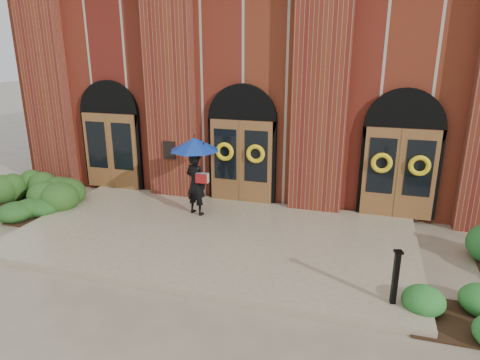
% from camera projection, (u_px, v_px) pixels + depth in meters
% --- Properties ---
extents(ground, '(90.00, 90.00, 0.00)m').
position_uv_depth(ground, '(210.00, 241.00, 10.84)').
color(ground, gray).
rests_on(ground, ground).
extents(landing, '(10.00, 5.30, 0.15)m').
position_uv_depth(landing, '(212.00, 236.00, 10.95)').
color(landing, tan).
rests_on(landing, ground).
extents(church_building, '(16.20, 12.53, 7.00)m').
position_uv_depth(church_building, '(283.00, 77.00, 17.81)').
color(church_building, maroon).
rests_on(church_building, ground).
extents(man_with_umbrella, '(1.76, 1.76, 2.21)m').
position_uv_depth(man_with_umbrella, '(195.00, 161.00, 11.77)').
color(man_with_umbrella, black).
rests_on(man_with_umbrella, landing).
extents(metal_post, '(0.18, 0.18, 1.07)m').
position_uv_depth(metal_post, '(396.00, 276.00, 7.80)').
color(metal_post, black).
rests_on(metal_post, landing).
extents(hedge_wall_left, '(3.27, 1.31, 0.84)m').
position_uv_depth(hedge_wall_left, '(33.00, 189.00, 13.43)').
color(hedge_wall_left, '#244818').
rests_on(hedge_wall_left, ground).
extents(hedge_front_left, '(1.41, 1.21, 0.50)m').
position_uv_depth(hedge_front_left, '(42.00, 211.00, 12.17)').
color(hedge_front_left, '#1F4819').
rests_on(hedge_front_left, ground).
extents(hedge_front_right, '(1.40, 1.20, 0.49)m').
position_uv_depth(hedge_front_right, '(456.00, 310.00, 7.59)').
color(hedge_front_right, '#246525').
rests_on(hedge_front_right, ground).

